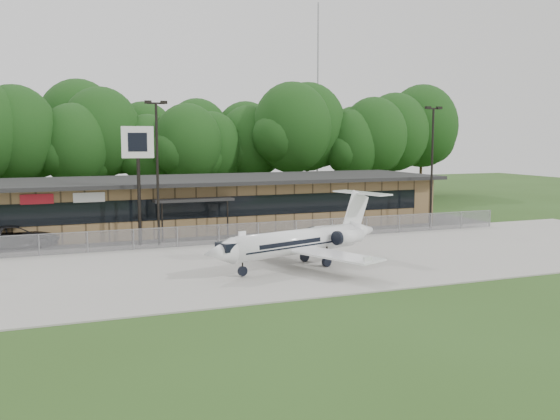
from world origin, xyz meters
name	(u,v)px	position (x,y,z in m)	size (l,w,h in m)	color
ground	(321,293)	(0.00, 0.00, 0.00)	(160.00, 160.00, 0.00)	#2C4819
apron	(266,262)	(0.00, 8.00, 0.04)	(64.00, 18.00, 0.08)	#9E9B93
parking_lot	(216,235)	(0.00, 19.50, 0.03)	(50.00, 9.00, 0.06)	#383835
terminal	(201,202)	(0.00, 23.94, 2.18)	(41.00, 11.65, 4.30)	brown
fence	(232,234)	(0.00, 15.00, 0.78)	(46.00, 0.04, 1.52)	gray
treeline	(160,139)	(0.00, 42.00, 7.50)	(72.00, 12.00, 15.00)	#143C13
radio_mast	(318,100)	(22.00, 48.00, 12.50)	(0.20, 0.20, 25.00)	gray
light_pole_mid	(157,162)	(-5.00, 16.50, 5.98)	(1.55, 0.30, 10.23)	black
light_pole_right	(432,158)	(18.00, 16.50, 5.98)	(1.55, 0.30, 10.23)	black
business_jet	(301,242)	(1.41, 5.77, 1.55)	(12.73, 11.42, 4.33)	white
suv	(15,237)	(-14.54, 19.08, 0.83)	(2.75, 5.96, 1.66)	#29292B
pole_sign	(138,155)	(-6.28, 16.80, 6.47)	(2.22, 0.68, 8.46)	black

